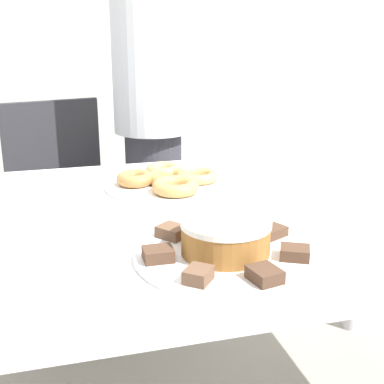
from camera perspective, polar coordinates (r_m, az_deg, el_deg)
table at (r=1.37m, az=1.34°, el=-5.01°), size 1.63×1.02×0.73m
person_standing at (r=2.12m, az=-4.25°, el=8.50°), size 0.30×0.30×1.59m
office_chair_left at (r=2.24m, az=-13.37°, el=-2.91°), size 0.52×0.52×0.88m
plate_cake at (r=1.09m, az=3.57°, el=-6.71°), size 0.37×0.37×0.01m
plate_donuts at (r=1.54m, az=-2.49°, el=0.83°), size 0.37×0.37×0.01m
frosted_cake at (r=1.07m, az=3.61°, el=-4.73°), size 0.18×0.18×0.07m
lamington_0 at (r=1.21m, az=3.00°, el=-3.34°), size 0.05×0.05×0.02m
lamington_1 at (r=1.16m, az=-2.13°, el=-4.23°), size 0.08×0.08×0.02m
lamington_2 at (r=1.05m, az=-3.62°, el=-6.63°), size 0.06×0.05×0.02m
lamington_3 at (r=0.96m, az=0.67°, el=-8.85°), size 0.07×0.07×0.03m
lamington_4 at (r=0.98m, az=7.77°, el=-8.72°), size 0.06×0.07×0.02m
lamington_5 at (r=1.07m, az=10.92°, el=-6.37°), size 0.07×0.07×0.02m
lamington_6 at (r=1.17m, az=8.45°, el=-4.17°), size 0.07×0.07×0.02m
donut_0 at (r=1.54m, az=-2.50°, el=1.56°), size 0.13×0.13×0.03m
donut_1 at (r=1.53m, az=-6.09°, el=1.45°), size 0.11×0.11×0.04m
donut_2 at (r=1.45m, az=-1.75°, el=0.60°), size 0.13×0.13×0.04m
donut_3 at (r=1.56m, az=0.62°, el=1.75°), size 0.12×0.12×0.03m
donut_4 at (r=1.61m, az=-3.03°, el=2.36°), size 0.11×0.11×0.03m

